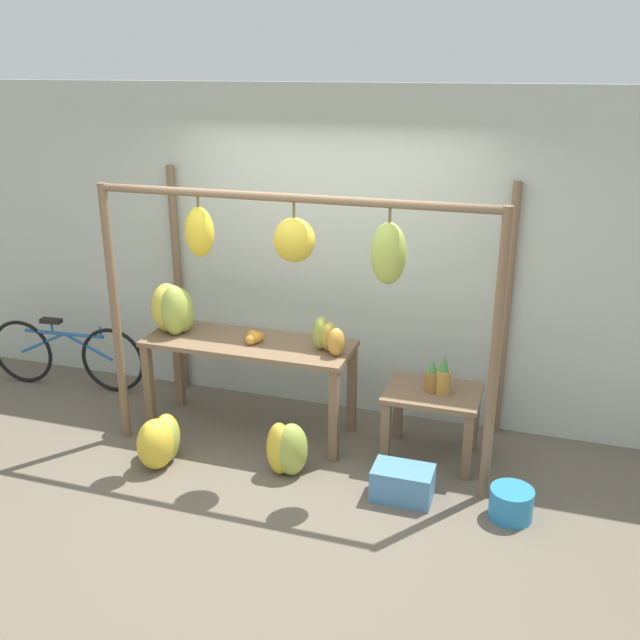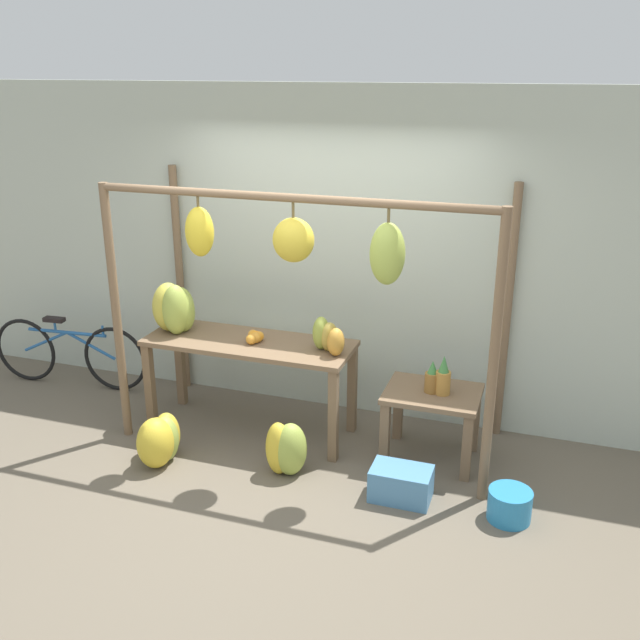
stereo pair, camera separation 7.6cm
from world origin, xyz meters
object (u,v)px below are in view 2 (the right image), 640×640
at_px(banana_pile_ground_left, 160,440).
at_px(fruit_crate_white, 401,484).
at_px(blue_bucket, 510,505).
at_px(papaya_pile, 328,337).
at_px(banana_pile_ground_right, 286,449).
at_px(banana_pile_on_table, 176,309).
at_px(parked_bicycle, 69,353).
at_px(orange_pile, 255,337).
at_px(pineapple_cluster, 438,378).

height_order(banana_pile_ground_left, fruit_crate_white, banana_pile_ground_left).
xyz_separation_m(blue_bucket, papaya_pile, (-1.50, 0.59, 0.82)).
relative_size(banana_pile_ground_right, papaya_pile, 1.36).
distance_m(banana_pile_on_table, blue_bucket, 3.05).
distance_m(parked_bicycle, papaya_pile, 2.77).
relative_size(orange_pile, banana_pile_ground_left, 0.37).
bearing_deg(papaya_pile, blue_bucket, -21.56).
distance_m(fruit_crate_white, papaya_pile, 1.25).
bearing_deg(banana_pile_ground_right, banana_pile_ground_left, -172.46).
xyz_separation_m(orange_pile, banana_pile_ground_right, (0.47, -0.56, -0.64)).
xyz_separation_m(banana_pile_on_table, orange_pile, (0.73, -0.02, -0.16)).
relative_size(blue_bucket, parked_bicycle, 0.19).
relative_size(orange_pile, blue_bucket, 0.61).
xyz_separation_m(banana_pile_on_table, pineapple_cluster, (2.22, -0.00, -0.31)).
bearing_deg(parked_bicycle, banana_pile_on_table, -10.33).
height_order(blue_bucket, papaya_pile, papaya_pile).
bearing_deg(banana_pile_on_table, parked_bicycle, 169.67).
bearing_deg(banana_pile_ground_right, orange_pile, 130.17).
height_order(banana_pile_ground_right, parked_bicycle, parked_bicycle).
relative_size(banana_pile_ground_left, parked_bicycle, 0.31).
xyz_separation_m(orange_pile, fruit_crate_white, (1.37, -0.60, -0.73)).
height_order(banana_pile_ground_left, papaya_pile, papaya_pile).
distance_m(banana_pile_on_table, orange_pile, 0.75).
bearing_deg(blue_bucket, banana_pile_on_table, 167.69).
height_order(parked_bicycle, papaya_pile, papaya_pile).
bearing_deg(orange_pile, banana_pile_ground_left, -127.65).
bearing_deg(blue_bucket, orange_pile, 164.15).
relative_size(banana_pile_on_table, parked_bicycle, 0.27).
distance_m(pineapple_cluster, fruit_crate_white, 0.85).
bearing_deg(fruit_crate_white, papaya_pile, 141.72).
distance_m(pineapple_cluster, parked_bicycle, 3.59).
xyz_separation_m(fruit_crate_white, papaya_pile, (-0.74, 0.59, 0.81)).
bearing_deg(blue_bucket, pineapple_cluster, 135.40).
relative_size(pineapple_cluster, fruit_crate_white, 0.73).
xyz_separation_m(banana_pile_on_table, fruit_crate_white, (2.10, -0.62, -0.89)).
height_order(fruit_crate_white, parked_bicycle, parked_bicycle).
bearing_deg(banana_pile_on_table, banana_pile_ground_left, -74.30).
distance_m(orange_pile, pineapple_cluster, 1.50).
relative_size(orange_pile, banana_pile_ground_right, 0.43).
distance_m(banana_pile_ground_right, fruit_crate_white, 0.90).
bearing_deg(orange_pile, banana_pile_on_table, 178.47).
bearing_deg(blue_bucket, banana_pile_ground_right, 178.37).
bearing_deg(banana_pile_on_table, blue_bucket, -12.31).
relative_size(pineapple_cluster, papaya_pile, 0.99).
distance_m(pineapple_cluster, blue_bucket, 1.06).
relative_size(orange_pile, parked_bicycle, 0.11).
bearing_deg(pineapple_cluster, parked_bicycle, 176.04).
height_order(pineapple_cluster, blue_bucket, pineapple_cluster).
bearing_deg(pineapple_cluster, banana_pile_ground_right, -150.82).
bearing_deg(banana_pile_ground_left, parked_bicycle, 148.24).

